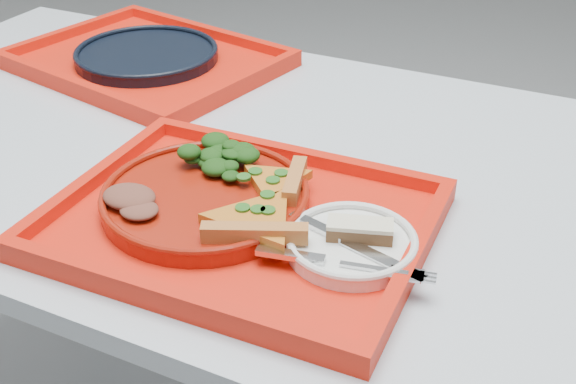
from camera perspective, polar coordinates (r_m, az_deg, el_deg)
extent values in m
cube|color=silver|center=(1.05, -0.85, 1.95)|extent=(1.60, 0.80, 0.03)
cylinder|color=gray|center=(1.83, -16.70, 1.07)|extent=(0.05, 0.05, 0.72)
cube|color=red|center=(0.89, -3.76, -2.58)|extent=(0.46, 0.36, 0.01)
cube|color=red|center=(1.38, -11.03, 9.96)|extent=(0.51, 0.43, 0.01)
cylinder|color=maroon|center=(0.91, -6.52, -0.62)|extent=(0.26, 0.26, 0.02)
cylinder|color=white|center=(0.83, 5.03, -4.28)|extent=(0.15, 0.15, 0.01)
cylinder|color=black|center=(1.37, -11.09, 10.50)|extent=(0.26, 0.26, 0.02)
ellipsoid|color=black|center=(0.95, -5.40, 3.23)|extent=(0.09, 0.08, 0.04)
ellipsoid|color=brown|center=(0.90, -12.44, -0.37)|extent=(0.07, 0.05, 0.02)
cube|color=#4E2C1A|center=(0.83, 5.69, -3.14)|extent=(0.08, 0.05, 0.02)
cube|color=beige|center=(0.82, 5.73, -2.54)|extent=(0.08, 0.05, 0.01)
cube|color=silver|center=(0.82, 5.26, -4.15)|extent=(0.18, 0.06, 0.01)
cube|color=silver|center=(0.79, 3.99, -5.58)|extent=(0.19, 0.06, 0.01)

